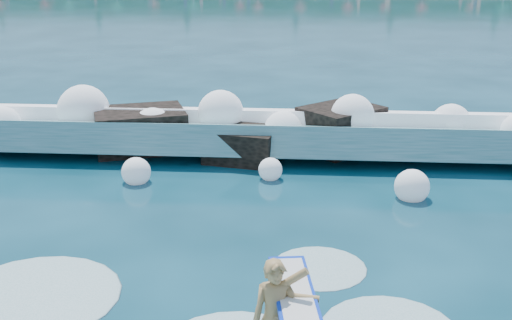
% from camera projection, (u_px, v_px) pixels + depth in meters
% --- Properties ---
extents(ground, '(200.00, 200.00, 0.00)m').
position_uv_depth(ground, '(170.00, 251.00, 12.26)').
color(ground, '#062C37').
rests_on(ground, ground).
extents(breaking_wave, '(16.91, 2.68, 1.46)m').
position_uv_depth(breaking_wave, '(258.00, 135.00, 17.94)').
color(breaking_wave, teal).
rests_on(breaking_wave, ground).
extents(rock_cluster, '(8.51, 3.41, 1.45)m').
position_uv_depth(rock_cluster, '(232.00, 135.00, 18.09)').
color(rock_cluster, black).
rests_on(rock_cluster, ground).
extents(surfer_with_board, '(1.07, 2.96, 1.79)m').
position_uv_depth(surfer_with_board, '(280.00, 315.00, 8.92)').
color(surfer_with_board, '#A9834F').
rests_on(surfer_with_board, ground).
extents(wave_spray, '(15.02, 4.72, 1.90)m').
position_uv_depth(wave_spray, '(231.00, 123.00, 17.77)').
color(wave_spray, white).
rests_on(wave_spray, ground).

